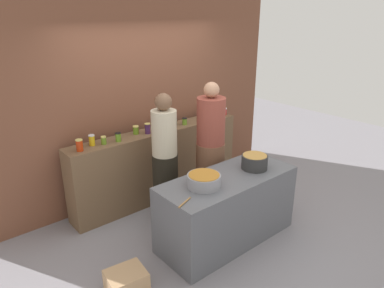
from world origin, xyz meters
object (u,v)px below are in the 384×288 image
Objects in this scene: preserve_jar_7 at (174,122)px; preserve_jar_9 at (213,113)px; preserve_jar_5 at (148,128)px; preserve_jar_6 at (160,124)px; wooden_spoon at (185,202)px; preserve_jar_8 at (185,121)px; preserve_jar_2 at (104,140)px; cook_with_tongs at (165,165)px; preserve_jar_10 at (224,111)px; preserve_jar_3 at (118,137)px; cooking_pot_left at (204,181)px; preserve_jar_0 at (80,145)px; cooking_pot_center at (255,162)px; preserve_jar_1 at (92,140)px; preserve_jar_4 at (136,130)px; bread_crate at (126,281)px; cook_in_cap at (210,156)px.

preserve_jar_9 is (0.71, -0.06, 0.02)m from preserve_jar_7.
preserve_jar_5 is 1.03× the size of preserve_jar_6.
preserve_jar_8 is at bearing 51.06° from wooden_spoon.
preserve_jar_2 is 1.17m from preserve_jar_7.
cook_with_tongs is (-0.62, -0.61, -0.31)m from preserve_jar_7.
preserve_jar_7 is 0.95m from preserve_jar_10.
preserve_jar_3 is 1.10m from preserve_jar_8.
preserve_jar_7 reaches higher than wooden_spoon.
cooking_pot_left is at bearing -121.31° from preserve_jar_8.
preserve_jar_0 is 2.11m from cooking_pot_center.
cooking_pot_center is (1.25, -1.41, -0.17)m from preserve_jar_2.
cook_with_tongs is at bearing -42.11° from preserve_jar_1.
preserve_jar_0 is at bearing 105.33° from wooden_spoon.
preserve_jar_4 is at bearing 88.12° from cooking_pot_left.
preserve_jar_4 is 0.81× the size of preserve_jar_6.
preserve_jar_10 is at bearing 36.38° from wooden_spoon.
preserve_jar_8 is 0.58m from preserve_jar_9.
preserve_jar_9 is at bearing -3.31° from preserve_jar_4.
preserve_jar_3 is (0.19, -0.03, 0.01)m from preserve_jar_2.
bread_crate is (-0.73, -1.33, -0.99)m from preserve_jar_3.
wooden_spoon is at bearing -14.54° from bread_crate.
preserve_jar_3 is 0.37× the size of cooking_pot_center.
preserve_jar_4 is at bearing 8.58° from preserve_jar_2.
preserve_jar_7 is at bearing 2.78° from preserve_jar_2.
cook_with_tongs is at bearing 85.06° from cooking_pot_left.
preserve_jar_10 is at bearing -0.09° from preserve_jar_0.
cook_in_cap is (-0.02, -0.80, -0.28)m from preserve_jar_7.
preserve_jar_7 is at bearing 64.12° from cooking_pot_left.
preserve_jar_6 is 0.88m from cook_in_cap.
preserve_jar_7 is at bearing 7.37° from preserve_jar_5.
preserve_jar_1 reaches higher than preserve_jar_4.
preserve_jar_5 reaches higher than preserve_jar_4.
preserve_jar_0 reaches higher than preserve_jar_7.
preserve_jar_5 is 0.65m from cook_with_tongs.
wooden_spoon is (-1.21, -1.49, -0.25)m from preserve_jar_8.
cook_with_tongs is at bearing 36.66° from bread_crate.
wooden_spoon is at bearing -86.85° from preserve_jar_2.
preserve_jar_0 is 1.30× the size of preserve_jar_10.
preserve_jar_0 is at bearing 179.91° from preserve_jar_10.
cooking_pot_left reaches higher than bread_crate.
preserve_jar_5 is at bearing -0.84° from preserve_jar_2.
cook_with_tongs reaches higher than wooden_spoon.
preserve_jar_2 is 0.53m from preserve_jar_4.
preserve_jar_9 is (1.68, 0.03, 0.01)m from preserve_jar_3.
preserve_jar_6 is 0.08× the size of cook_with_tongs.
cook_in_cap is at bearing -17.47° from cook_with_tongs.
preserve_jar_4 is 0.37m from preserve_jar_6.
preserve_jar_1 is 0.38× the size of cooking_pot_left.
preserve_jar_4 is (0.33, 0.11, -0.00)m from preserve_jar_3.
cook_in_cap is at bearing -56.07° from preserve_jar_5.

